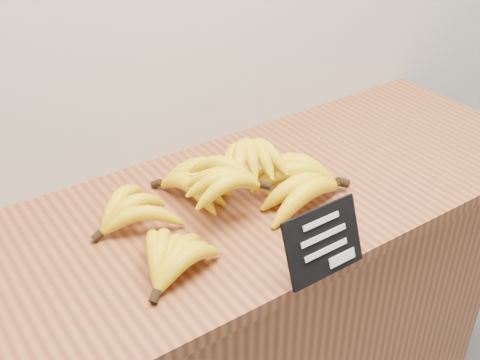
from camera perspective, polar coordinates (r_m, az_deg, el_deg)
name	(u,v)px	position (r m, az deg, el deg)	size (l,w,h in m)	color
counter_top	(226,212)	(1.24, -1.31, -3.03)	(1.58, 0.54, 0.03)	brown
chalkboard_sign	(324,242)	(1.05, 7.93, -5.86)	(0.16, 0.01, 0.13)	black
banana_pile	(225,195)	(1.19, -1.40, -1.40)	(0.53, 0.38, 0.11)	yellow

